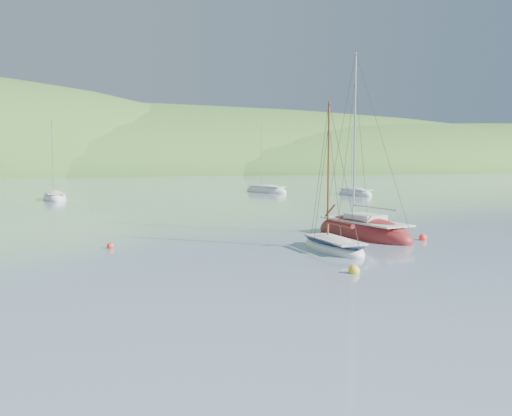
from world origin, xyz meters
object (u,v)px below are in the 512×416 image
object	(u,v)px
distant_sloop_b	(266,191)
sloop_red	(363,233)
daysailer_white	(333,246)
distant_sloop_a	(55,198)
distant_sloop_d	(355,194)

from	to	relation	value
distant_sloop_b	sloop_red	bearing A→B (deg)	-125.78
daysailer_white	sloop_red	distance (m)	5.76
daysailer_white	distant_sloop_a	xyz separation A→B (m)	(-14.65, 41.77, -0.03)
sloop_red	distant_sloop_a	distance (m)	42.08
daysailer_white	distant_sloop_a	bearing A→B (deg)	107.36
sloop_red	distant_sloop_a	world-z (taller)	sloop_red
sloop_red	distant_sloop_a	bearing A→B (deg)	106.82
sloop_red	distant_sloop_b	bearing A→B (deg)	68.84
daysailer_white	distant_sloop_a	size ratio (longest dim) A/B	0.85
distant_sloop_b	distant_sloop_d	xyz separation A→B (m)	(9.00, -8.66, -0.01)
distant_sloop_a	distant_sloop_d	bearing A→B (deg)	-11.61
distant_sloop_b	distant_sloop_d	size ratio (longest dim) A/B	1.11
daysailer_white	distant_sloop_b	world-z (taller)	distant_sloop_b
daysailer_white	sloop_red	world-z (taller)	sloop_red
sloop_red	distant_sloop_b	distance (m)	43.35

